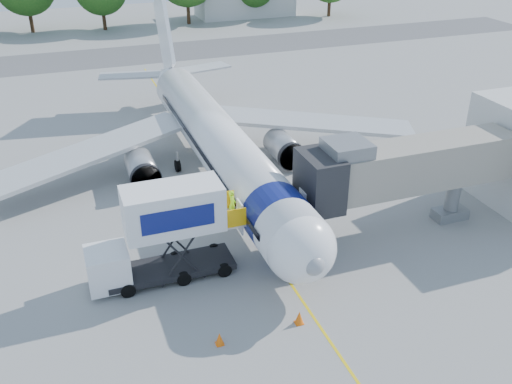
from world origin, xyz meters
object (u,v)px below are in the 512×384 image
object	(u,v)px
catering_hiloader	(163,235)
ground_tug	(442,367)
jet_bridge	(397,169)
aircraft	(216,140)

from	to	relation	value
catering_hiloader	ground_tug	bearing A→B (deg)	-49.48
catering_hiloader	ground_tug	xyz separation A→B (m)	(9.80, -11.46, -2.07)
jet_bridge	ground_tug	xyz separation A→B (m)	(-4.47, -11.47, -3.65)
catering_hiloader	ground_tug	world-z (taller)	catering_hiloader
aircraft	catering_hiloader	distance (m)	12.77
jet_bridge	catering_hiloader	bearing A→B (deg)	-179.99
aircraft	ground_tug	bearing A→B (deg)	-81.14
jet_bridge	catering_hiloader	xyz separation A→B (m)	(-14.27, -0.00, -1.59)
jet_bridge	catering_hiloader	size ratio (longest dim) A/B	1.64
catering_hiloader	jet_bridge	bearing A→B (deg)	0.01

